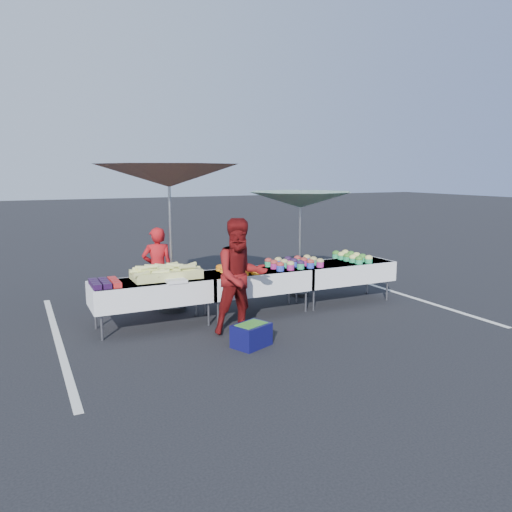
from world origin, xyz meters
name	(u,v)px	position (x,y,z in m)	size (l,w,h in m)	color
ground	(256,313)	(0.00, 0.00, 0.00)	(80.00, 80.00, 0.00)	black
stripe_left	(58,340)	(-3.20, 0.00, 0.00)	(0.10, 5.00, 0.00)	silver
stripe_right	(399,293)	(3.20, 0.00, 0.00)	(0.10, 5.00, 0.00)	silver
table_left	(152,291)	(-1.80, 0.00, 0.58)	(1.86, 0.81, 0.75)	white
table_center	(256,280)	(0.00, 0.00, 0.58)	(1.86, 0.81, 0.75)	white
table_right	(343,271)	(1.80, 0.00, 0.58)	(1.86, 0.81, 0.75)	white
berry_punnets	(105,283)	(-2.51, -0.06, 0.79)	(0.40, 0.54, 0.08)	black
corn_pile	(166,273)	(-1.55, 0.05, 0.84)	(1.16, 0.57, 0.26)	#BCC464
plastic_bags	(176,281)	(-1.50, -0.30, 0.78)	(0.30, 0.25, 0.05)	white
carrot_bowls	(237,269)	(-0.35, -0.01, 0.80)	(0.55, 0.69, 0.11)	orange
potato_cups	(294,262)	(0.75, 0.00, 0.83)	(0.94, 0.58, 0.16)	blue
bean_baskets	(352,257)	(2.06, 0.08, 0.82)	(0.36, 0.86, 0.15)	#2AA968
vendor	(158,269)	(-1.44, 1.00, 0.73)	(0.53, 0.35, 1.46)	#AC1319
customer	(241,276)	(-0.66, -0.84, 0.87)	(0.84, 0.66, 1.74)	maroon
umbrella_left	(169,177)	(-1.24, 0.80, 2.32)	(2.58, 2.58, 2.56)	black
umbrella_right	(300,201)	(1.33, 0.77, 1.86)	(2.36, 2.36, 2.06)	black
storage_bin	(251,335)	(-0.79, -1.47, 0.17)	(0.60, 0.53, 0.33)	#0D0D43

